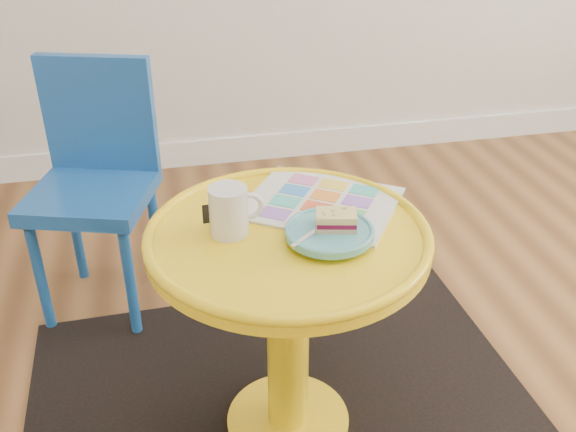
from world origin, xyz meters
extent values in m
cube|color=white|center=(0.00, 1.99, 0.06)|extent=(4.00, 0.02, 0.12)
cube|color=black|center=(-0.64, 0.39, 0.00)|extent=(1.32, 1.13, 0.01)
cylinder|color=yellow|center=(-0.64, 0.39, 0.01)|extent=(0.31, 0.31, 0.03)
cylinder|color=yellow|center=(-0.64, 0.39, 0.28)|extent=(0.10, 0.10, 0.51)
cylinder|color=yellow|center=(-0.64, 0.39, 0.56)|extent=(0.60, 0.60, 0.03)
cylinder|color=#1953A3|center=(-1.27, 0.92, 0.18)|extent=(0.03, 0.03, 0.35)
cylinder|color=#1953A3|center=(-1.01, 0.84, 0.18)|extent=(0.03, 0.03, 0.35)
cylinder|color=#1953A3|center=(-1.18, 1.18, 0.18)|extent=(0.03, 0.03, 0.35)
cylinder|color=#1953A3|center=(-0.93, 1.09, 0.18)|extent=(0.03, 0.03, 0.35)
cube|color=#1953A3|center=(-1.10, 1.01, 0.39)|extent=(0.42, 0.42, 0.04)
cube|color=#1953A3|center=(-1.05, 1.15, 0.59)|extent=(0.33, 0.14, 0.35)
cube|color=silver|center=(-0.54, 0.49, 0.57)|extent=(0.42, 0.41, 0.01)
cylinder|color=silver|center=(-0.76, 0.41, 0.62)|extent=(0.08, 0.08, 0.11)
torus|color=silver|center=(-0.72, 0.41, 0.63)|extent=(0.06, 0.01, 0.06)
cylinder|color=#D1B78C|center=(-0.76, 0.41, 0.67)|extent=(0.07, 0.07, 0.01)
cylinder|color=#53A6B1|center=(-0.57, 0.34, 0.58)|extent=(0.07, 0.07, 0.01)
cylinder|color=#53A6B1|center=(-0.57, 0.34, 0.59)|extent=(0.18, 0.18, 0.01)
cube|color=#D3BC8C|center=(-0.55, 0.34, 0.60)|extent=(0.09, 0.07, 0.01)
cube|color=maroon|center=(-0.55, 0.34, 0.61)|extent=(0.09, 0.07, 0.01)
cube|color=#EADB8C|center=(-0.55, 0.34, 0.63)|extent=(0.09, 0.07, 0.01)
cube|color=silver|center=(-0.61, 0.32, 0.60)|extent=(0.10, 0.08, 0.00)
cube|color=silver|center=(-0.56, 0.37, 0.60)|extent=(0.04, 0.04, 0.00)
camera|label=1|loc=(-0.89, -0.74, 1.27)|focal=40.00mm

